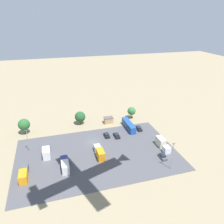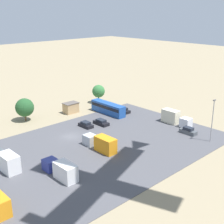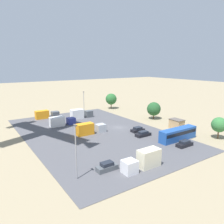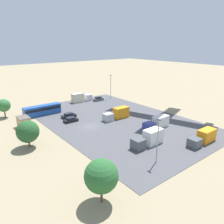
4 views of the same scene
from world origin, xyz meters
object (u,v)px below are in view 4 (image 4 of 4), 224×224
Objects in this scene: parked_car_0 at (69,116)px; parked_truck_3 at (81,98)px; bus at (42,110)px; parked_truck_4 at (149,138)px; parked_car_1 at (45,109)px; parked_car_2 at (71,120)px; shed_building at (24,122)px; parked_truck_0 at (118,114)px; parked_truck_1 at (203,137)px; parked_car_3 at (98,99)px; parked_truck_2 at (157,123)px.

parked_car_0 is 19.20m from parked_truck_3.
parked_truck_4 is (35.90, 10.73, -0.14)m from bus.
parked_truck_3 is (-3.00, 15.93, 0.98)m from parked_car_1.
parked_truck_4 is (39.82, 8.50, 0.94)m from parked_car_1.
parked_truck_3 is 43.46m from parked_truck_4.
parked_car_2 is at bearing 15.28° from parked_truck_4.
parked_car_0 is 11.78m from parked_car_1.
shed_building is 26.89m from parked_truck_0.
parked_truck_4 is (18.41, -6.05, 0.06)m from parked_truck_0.
parked_car_0 is at bearing 10.54° from parked_truck_4.
parked_truck_0 is at bearing -3.23° from parked_truck_3.
bus reaches higher than parked_car_1.
bus is 1.42× the size of parked_truck_3.
parked_truck_1 is (46.86, 19.12, 0.74)m from parked_car_1.
parked_car_3 is at bearing -19.07° from parked_truck_4.
bus is 9.26m from parked_car_0.
parked_truck_4 reaches higher than parked_truck_2.
shed_building is 34.30m from parked_car_3.
parked_car_2 is 14.17m from parked_truck_0.
shed_building is at bearing -48.23° from bus.
parked_truck_2 is at bearing -6.84° from parked_car_3.
parked_car_0 is at bearing 48.43° from parked_truck_0.
shed_building is 0.97× the size of parked_car_1.
parked_truck_1 reaches higher than shed_building.
parked_car_2 is 36.01m from parked_truck_1.
parked_car_1 reaches higher than parked_car_0.
parked_car_0 is 15.20m from parked_truck_0.
parked_car_0 is (7.42, 5.43, -1.10)m from bus.
parked_truck_0 is at bearing 43.82° from bus.
parked_car_1 is 50.62m from parked_truck_1.
parked_car_2 is at bearing -37.67° from parked_truck_3.
shed_building is at bearing 67.49° from parked_truck_0.
parked_truck_2 is (12.62, 3.60, -0.08)m from parked_truck_0.
parked_truck_2 is at bearing 4.32° from parked_truck_1.
parked_car_1 is 0.51× the size of parked_truck_1.
parked_truck_1 reaches higher than parked_car_2.
parked_truck_2 reaches higher than parked_car_1.
parked_truck_0 is at bearing 67.49° from shed_building.
parked_truck_4 is at bearing 120.96° from parked_truck_2.
parked_truck_0 is 25.86m from parked_truck_1.
parked_car_2 is 0.98× the size of parked_car_3.
parked_car_1 is at bearing 137.22° from shed_building.
parked_truck_0 is 24.44m from parked_truck_3.
parked_truck_3 reaches higher than parked_truck_0.
bus is at bearing -29.61° from parked_car_1.
shed_building is 46.29m from parked_truck_1.
parked_car_1 is at bearing -90.42° from parked_car_3.
parked_car_2 is at bearing 41.11° from parked_truck_2.
parked_truck_3 is (-6.92, 18.16, -0.10)m from bus.
parked_car_1 is 1.07× the size of parked_car_3.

